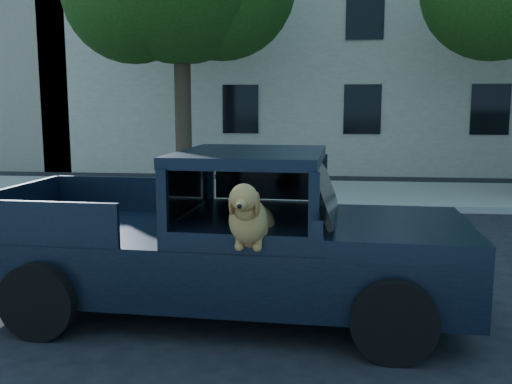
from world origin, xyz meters
TOP-DOWN VIEW (x-y plane):
  - ground at (0.00, 0.00)m, footprint 120.00×120.00m
  - far_sidewalk at (0.00, 9.20)m, footprint 60.00×4.00m
  - lane_stripes at (2.00, 3.40)m, footprint 21.60×0.14m
  - building_main at (3.00, 16.50)m, footprint 26.00×6.00m
  - pickup_truck at (-1.40, 0.69)m, footprint 5.29×2.77m

SIDE VIEW (x-z plane):
  - ground at x=0.00m, z-range 0.00..0.00m
  - lane_stripes at x=2.00m, z-range 0.00..0.01m
  - far_sidewalk at x=0.00m, z-range 0.00..0.15m
  - pickup_truck at x=-1.40m, z-range -0.30..1.56m
  - building_main at x=3.00m, z-range 0.00..9.00m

